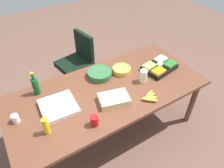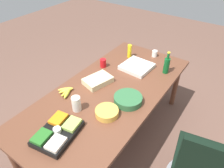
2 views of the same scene
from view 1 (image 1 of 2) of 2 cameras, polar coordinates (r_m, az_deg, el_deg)
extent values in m
plane|color=brown|center=(2.97, -1.00, -12.54)|extent=(10.00, 10.00, 0.00)
cube|color=brown|center=(2.42, -1.20, -1.93)|extent=(2.31, 1.07, 0.04)
cylinder|color=brown|center=(3.02, 21.22, -4.75)|extent=(0.07, 0.07, 0.72)
cylinder|color=brown|center=(2.83, -25.27, -10.00)|extent=(0.07, 0.07, 0.72)
cylinder|color=brown|center=(3.44, 10.39, 4.00)|extent=(0.07, 0.07, 0.72)
cylinder|color=gray|center=(3.66, -9.55, -0.04)|extent=(0.56, 0.56, 0.05)
cylinder|color=gray|center=(3.52, -9.93, 2.67)|extent=(0.06, 0.06, 0.39)
cube|color=black|center=(3.41, -10.30, 5.25)|extent=(0.56, 0.56, 0.09)
cube|color=black|center=(3.36, -7.70, 10.38)|extent=(0.14, 0.44, 0.43)
cube|color=beige|center=(2.24, 0.54, -4.18)|extent=(0.37, 0.29, 0.07)
cylinder|color=yellow|center=(2.02, -17.74, -10.97)|extent=(0.07, 0.07, 0.19)
cylinder|color=white|center=(2.50, 8.61, 2.19)|extent=(0.09, 0.09, 0.16)
cylinder|color=red|center=(2.02, -4.84, -10.03)|extent=(0.10, 0.10, 0.11)
cylinder|color=#0E5221|center=(2.44, -20.23, -0.65)|extent=(0.08, 0.08, 0.20)
cylinder|color=#0E5221|center=(2.36, -21.00, 1.91)|extent=(0.04, 0.04, 0.08)
cylinder|color=gold|center=(2.33, -21.26, 2.77)|extent=(0.04, 0.04, 0.01)
cube|color=black|center=(2.77, 12.90, 4.46)|extent=(0.46, 0.36, 0.05)
cube|color=orange|center=(2.63, 12.71, 3.47)|extent=(0.18, 0.14, 0.03)
cube|color=#286924|center=(2.79, 15.69, 5.30)|extent=(0.18, 0.14, 0.03)
cube|color=#A0C156|center=(2.70, 10.26, 4.94)|extent=(0.18, 0.14, 0.03)
cube|color=silver|center=(2.86, 13.30, 6.66)|extent=(0.18, 0.14, 0.03)
cylinder|color=white|center=(2.74, 13.03, 5.18)|extent=(0.08, 0.08, 0.04)
cube|color=silver|center=(2.25, -14.51, -6.06)|extent=(0.38, 0.38, 0.05)
cylinder|color=gold|center=(2.65, 2.65, 3.90)|extent=(0.24, 0.24, 0.06)
cylinder|color=#2E6439|center=(2.58, -3.41, 2.83)|extent=(0.32, 0.32, 0.07)
ellipsoid|color=yellow|center=(2.28, 10.36, -4.29)|extent=(0.15, 0.14, 0.04)
ellipsoid|color=yellow|center=(2.30, 10.27, -3.82)|extent=(0.17, 0.11, 0.04)
ellipsoid|color=yellow|center=(2.32, 10.19, -3.36)|extent=(0.17, 0.05, 0.04)
ellipsoid|color=#D4D83A|center=(2.34, 10.10, -2.90)|extent=(0.17, 0.10, 0.04)
cylinder|color=white|center=(2.25, -25.03, -8.62)|extent=(0.08, 0.08, 0.09)
camera|label=2|loc=(3.55, 13.44, 37.69)|focal=33.45mm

